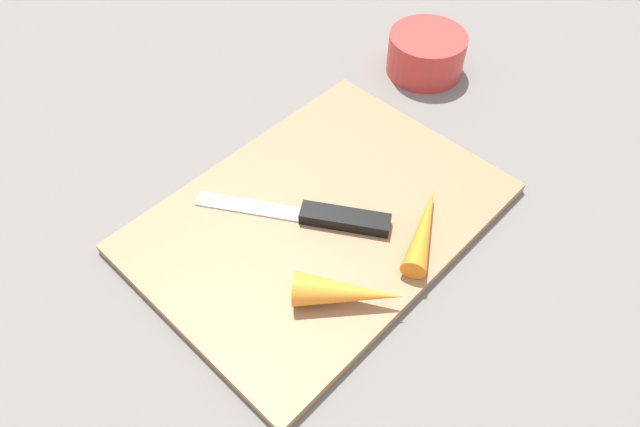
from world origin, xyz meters
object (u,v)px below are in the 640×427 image
at_px(carrot_long, 424,228).
at_px(carrot_short, 349,293).
at_px(knife, 332,217).
at_px(small_bowl, 426,53).
at_px(cutting_board, 320,217).

distance_m(carrot_long, carrot_short, 0.11).
xyz_separation_m(knife, carrot_short, (0.06, 0.07, 0.01)).
relative_size(carrot_long, small_bowl, 1.08).
bearing_deg(knife, small_bowl, -103.20).
xyz_separation_m(carrot_short, small_bowl, (-0.33, -0.17, -0.00)).
relative_size(cutting_board, small_bowl, 3.67).
relative_size(cutting_board, carrot_short, 3.68).
relative_size(knife, carrot_short, 1.85).
bearing_deg(cutting_board, small_bowl, -164.36).
distance_m(cutting_board, small_bowl, 0.29).
bearing_deg(knife, carrot_long, 179.97).
xyz_separation_m(carrot_long, carrot_short, (0.11, -0.00, 0.00)).
bearing_deg(small_bowl, cutting_board, 15.64).
bearing_deg(small_bowl, carrot_long, 36.73).
relative_size(carrot_long, carrot_short, 1.08).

